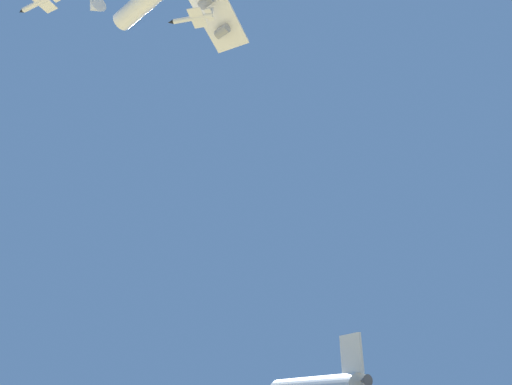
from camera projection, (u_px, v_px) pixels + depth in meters
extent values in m
ellipsoid|color=white|center=(285.00, 385.00, 110.97)|extent=(7.42, 6.06, 2.40)
cube|color=white|center=(351.00, 354.00, 91.30)|extent=(6.18, 2.89, 7.60)
cone|color=#595960|center=(364.00, 381.00, 86.50)|extent=(3.04, 2.92, 2.20)
cone|color=white|center=(94.00, 7.00, 152.21)|extent=(5.12, 6.18, 6.08)
cylinder|color=gray|center=(222.00, 31.00, 150.26)|extent=(5.06, 3.10, 3.00)
cylinder|color=gray|center=(206.00, 2.00, 142.84)|extent=(5.06, 3.10, 3.00)
cylinder|color=#999EA3|center=(141.00, 4.00, 174.52)|extent=(13.08, 3.25, 1.50)
cone|color=black|center=(128.00, 12.00, 178.31)|extent=(2.18, 1.76, 1.50)
cube|color=#999EA3|center=(144.00, 3.00, 173.67)|extent=(5.44, 8.52, 0.24)
cylinder|color=silver|center=(39.00, 3.00, 135.54)|extent=(12.93, 4.94, 1.50)
cone|color=black|center=(21.00, 11.00, 138.54)|extent=(2.33, 1.98, 1.50)
cube|color=silver|center=(42.00, 1.00, 134.85)|extent=(6.39, 8.89, 0.24)
cylinder|color=silver|center=(193.00, 18.00, 142.83)|extent=(12.08, 7.66, 1.50)
cone|color=black|center=(171.00, 22.00, 144.31)|extent=(2.48, 2.29, 1.50)
cube|color=silver|center=(197.00, 18.00, 142.45)|extent=(7.75, 9.13, 0.24)
cube|color=silver|center=(210.00, 11.00, 142.58)|extent=(2.19, 1.35, 2.60)
cube|color=silver|center=(209.00, 15.00, 141.83)|extent=(4.09, 5.17, 0.20)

